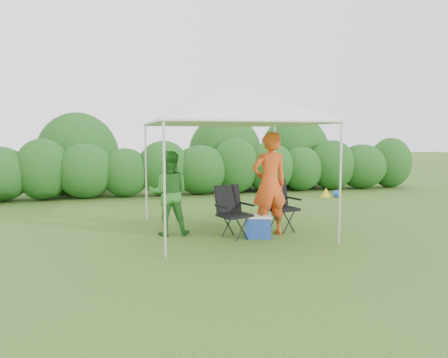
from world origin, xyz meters
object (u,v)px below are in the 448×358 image
object	(u,v)px
canopy	(231,105)
man	(269,184)
chair_right	(279,202)
chair_left	(232,208)
woman	(169,193)
cooler	(258,226)

from	to	relation	value
canopy	man	distance (m)	1.68
canopy	man	bearing A→B (deg)	-37.31
chair_right	chair_left	distance (m)	1.14
chair_right	woman	distance (m)	2.19
canopy	chair_right	world-z (taller)	canopy
man	woman	xyz separation A→B (m)	(-1.83, 0.50, -0.18)
chair_right	man	bearing A→B (deg)	-148.70
chair_right	cooler	distance (m)	0.87
chair_left	man	xyz separation A→B (m)	(0.74, 0.02, 0.43)
woman	chair_left	bearing A→B (deg)	163.53
cooler	chair_right	bearing A→B (deg)	56.63
woman	cooler	size ratio (longest dim) A/B	2.78
chair_right	chair_left	xyz separation A→B (m)	(-1.08, -0.35, -0.02)
woman	cooler	bearing A→B (deg)	166.01
man	cooler	xyz separation A→B (m)	(-0.28, -0.16, -0.76)
chair_right	cooler	size ratio (longest dim) A/B	1.74
chair_left	cooler	distance (m)	0.59
cooler	chair_left	bearing A→B (deg)	-178.75
chair_right	woman	bearing A→B (deg)	162.37
woman	man	bearing A→B (deg)	173.90
chair_left	man	distance (m)	0.86
man	cooler	bearing A→B (deg)	24.11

